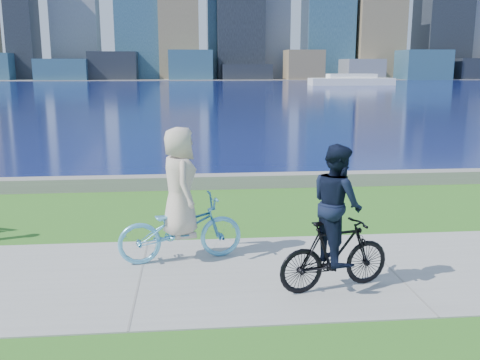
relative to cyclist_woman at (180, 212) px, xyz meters
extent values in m
plane|color=#2A671B|center=(-0.63, -0.71, -0.86)|extent=(320.00, 320.00, 0.00)
cube|color=#969691|center=(-0.63, -0.71, -0.85)|extent=(80.00, 3.50, 0.02)
cube|color=slate|center=(-0.63, 5.49, -0.68)|extent=(90.00, 0.50, 0.35)
cube|color=#0C164D|center=(-0.63, 71.29, -0.85)|extent=(320.00, 131.00, 0.01)
cube|color=gray|center=(-0.63, 129.29, -0.80)|extent=(320.00, 30.00, 0.12)
cube|color=navy|center=(-28.06, 119.71, 1.55)|extent=(11.66, 8.63, 4.81)
cube|color=black|center=(-16.97, 120.95, 2.39)|extent=(11.03, 7.08, 6.50)
cube|color=navy|center=(0.97, 120.52, 2.59)|extent=(10.15, 8.09, 6.89)
cube|color=black|center=(14.16, 121.56, 0.98)|extent=(11.77, 9.75, 3.66)
cube|color=#766448|center=(27.60, 118.36, 2.60)|extent=(8.60, 7.48, 6.90)
cube|color=slate|center=(42.11, 119.83, 1.57)|extent=(9.01, 9.47, 4.85)
cube|color=navy|center=(56.85, 118.34, 2.63)|extent=(11.11, 9.30, 6.97)
cube|color=black|center=(69.87, 118.61, 1.67)|extent=(9.92, 7.89, 5.05)
cube|color=black|center=(-38.50, 126.83, 14.08)|extent=(6.00, 8.46, 29.87)
cube|color=navy|center=(-10.94, 126.69, 15.05)|extent=(11.63, 6.92, 31.82)
cube|color=#766448|center=(48.51, 128.63, 9.37)|extent=(11.66, 11.80, 20.45)
cube|color=black|center=(66.64, 130.30, 11.15)|extent=(11.45, 11.96, 24.02)
cube|color=slate|center=(75.34, 130.43, 11.09)|extent=(6.51, 8.86, 23.89)
cube|color=white|center=(27.99, 81.77, -0.25)|extent=(14.23, 4.06, 1.22)
cube|color=white|center=(27.99, 81.77, 0.72)|extent=(8.13, 3.05, 0.71)
imported|color=#60BCEA|center=(0.00, 0.00, -0.29)|extent=(1.12, 2.19, 1.09)
imported|color=silver|center=(0.00, 0.00, 0.50)|extent=(0.75, 0.99, 1.82)
imported|color=black|center=(2.25, -1.42, -0.31)|extent=(0.91, 1.81, 1.05)
imported|color=black|center=(2.25, -1.42, 0.45)|extent=(0.82, 0.95, 1.72)
camera|label=1|loc=(0.17, -8.61, 2.37)|focal=40.00mm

